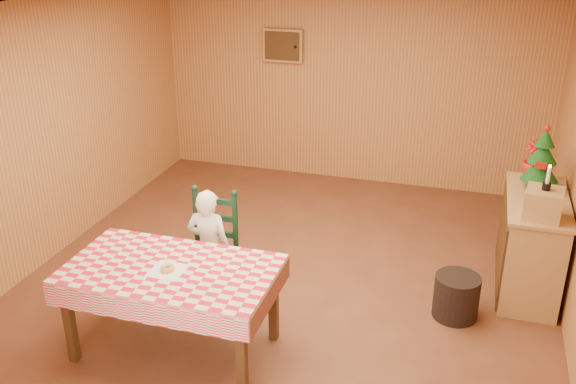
% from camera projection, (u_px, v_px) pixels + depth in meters
% --- Properties ---
extents(ground, '(6.00, 6.00, 0.00)m').
position_uv_depth(ground, '(282.00, 292.00, 6.09)').
color(ground, brown).
rests_on(ground, ground).
extents(cabin_walls, '(5.10, 6.05, 2.65)m').
position_uv_depth(cabin_walls, '(298.00, 90.00, 5.83)').
color(cabin_walls, '#BA7D43').
rests_on(cabin_walls, ground).
extents(dining_table, '(1.66, 0.96, 0.77)m').
position_uv_depth(dining_table, '(171.00, 277.00, 5.02)').
color(dining_table, '#462B12').
rests_on(dining_table, ground).
extents(ladder_chair, '(0.44, 0.40, 1.08)m').
position_uv_depth(ladder_chair, '(212.00, 251.00, 5.78)').
color(ladder_chair, black).
rests_on(ladder_chair, ground).
extents(seated_child, '(0.41, 0.27, 1.12)m').
position_uv_depth(seated_child, '(209.00, 248.00, 5.71)').
color(seated_child, white).
rests_on(seated_child, ground).
extents(napkin, '(0.26, 0.26, 0.00)m').
position_uv_depth(napkin, '(168.00, 270.00, 4.94)').
color(napkin, white).
rests_on(napkin, dining_table).
extents(donut, '(0.13, 0.13, 0.04)m').
position_uv_depth(donut, '(167.00, 268.00, 4.93)').
color(donut, gold).
rests_on(donut, napkin).
extents(shelf_unit, '(0.54, 1.24, 0.93)m').
position_uv_depth(shelf_unit, '(530.00, 244.00, 5.99)').
color(shelf_unit, tan).
rests_on(shelf_unit, ground).
extents(crate, '(0.34, 0.34, 0.25)m').
position_uv_depth(crate, '(544.00, 203.00, 5.40)').
color(crate, tan).
rests_on(crate, shelf_unit).
extents(christmas_tree, '(0.34, 0.34, 0.62)m').
position_uv_depth(christmas_tree, '(542.00, 160.00, 5.91)').
color(christmas_tree, '#462B12').
rests_on(christmas_tree, shelf_unit).
extents(flower_arrangement, '(0.23, 0.23, 0.36)m').
position_uv_depth(flower_arrangement, '(533.00, 159.00, 6.23)').
color(flower_arrangement, '#B51710').
rests_on(flower_arrangement, shelf_unit).
extents(candle_set, '(0.07, 0.07, 0.22)m').
position_uv_depth(candle_set, '(547.00, 183.00, 5.33)').
color(candle_set, black).
rests_on(candle_set, crate).
extents(storage_bin, '(0.49, 0.49, 0.40)m').
position_uv_depth(storage_bin, '(456.00, 297.00, 5.65)').
color(storage_bin, black).
rests_on(storage_bin, ground).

